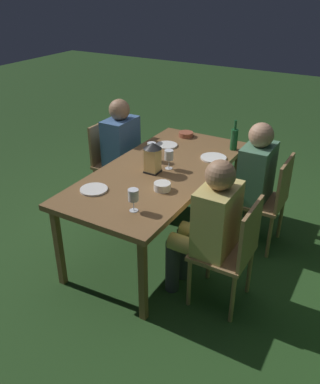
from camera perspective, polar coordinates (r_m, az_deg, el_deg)
The scene contains 18 objects.
ground_plane at distance 3.86m, azimuth 0.00°, elevation -6.82°, with size 16.00×16.00×0.00m, color #26471E.
dining_table at distance 3.51m, azimuth 0.00°, elevation 2.46°, with size 1.95×0.91×0.74m.
chair_side_right_a at distance 3.69m, azimuth 14.99°, elevation -0.81°, with size 0.42×0.40×0.87m.
person_in_green at distance 3.66m, azimuth 12.37°, elevation 2.00°, with size 0.38×0.47×1.15m.
chair_side_right_b at distance 2.97m, azimuth 10.09°, elevation -7.96°, with size 0.42×0.40×0.87m.
person_in_mustard at distance 2.94m, azimuth 6.78°, elevation -4.51°, with size 0.38×0.47×1.15m.
chair_side_left_a at distance 4.36m, azimuth -6.81°, elevation 4.61°, with size 0.42×0.40×0.87m.
person_in_blue at distance 4.19m, azimuth -4.76°, elevation 6.00°, with size 0.38×0.47×1.15m.
lantern_centerpiece at distance 3.37m, azimuth -1.05°, elevation 5.08°, with size 0.15×0.15×0.27m.
green_bottle_on_table at distance 3.92m, azimuth 10.37°, elevation 7.38°, with size 0.07×0.07×0.29m.
wine_glass_a at distance 2.82m, azimuth -3.76°, elevation -0.59°, with size 0.08×0.08×0.17m.
wine_glass_b at distance 3.45m, azimuth 1.27°, elevation 5.09°, with size 0.08×0.08×0.17m.
wine_glass_c at distance 3.61m, azimuth -1.18°, elevation 6.17°, with size 0.08×0.08×0.17m.
plate_a at distance 3.98m, azimuth 0.94°, elevation 6.60°, with size 0.21×0.21×0.01m, color white.
plate_b at distance 3.72m, azimuth 7.53°, elevation 4.79°, with size 0.24×0.24×0.01m, color white.
plate_c at distance 3.18m, azimuth -9.28°, elevation 0.36°, with size 0.22×0.22×0.01m, color white.
bowl_olives at distance 3.13m, azimuth 0.32°, elevation 0.82°, with size 0.13×0.13×0.06m.
bowl_bread at distance 4.22m, azimuth 3.67°, elevation 8.11°, with size 0.15×0.15×0.05m.
Camera 1 is at (2.73, 1.58, 2.22)m, focal length 37.94 mm.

